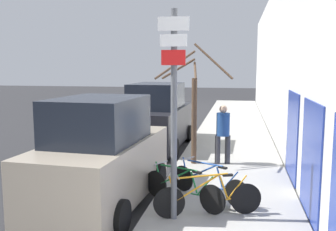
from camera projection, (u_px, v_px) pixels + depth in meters
ground_plane at (162, 148)px, 14.16m from camera, size 80.00×80.00×0.00m
sidewalk_curb at (232, 135)px, 16.40m from camera, size 3.20×32.00×0.15m
building_facade at (277, 63)px, 15.58m from camera, size 0.23×32.00×6.50m
signpost at (174, 109)px, 7.01m from camera, size 0.58×0.14×3.99m
bicycle_0 at (208, 198)px, 7.35m from camera, size 2.07×0.79×0.87m
bicycle_1 at (182, 189)px, 7.95m from camera, size 1.86×1.10×0.84m
bicycle_2 at (208, 183)px, 8.32m from camera, size 1.80×1.24×0.84m
parked_car_0 at (102, 157)px, 8.27m from camera, size 2.26×4.40×2.43m
parked_car_1 at (158, 119)px, 14.10m from camera, size 2.20×4.70×2.46m
pedestrian_near at (223, 130)px, 11.24m from camera, size 0.46×0.40×1.79m
street_tree at (193, 108)px, 11.13m from camera, size 2.20×0.98×3.61m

